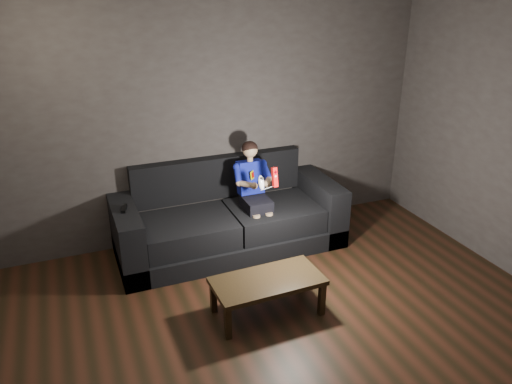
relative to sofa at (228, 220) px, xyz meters
name	(u,v)px	position (x,y,z in m)	size (l,w,h in m)	color
floor	(313,370)	(-0.03, -2.11, -0.31)	(5.00, 5.00, 0.00)	black
back_wall	(211,120)	(-0.03, 0.39, 1.04)	(5.00, 0.04, 2.70)	#393231
sofa	(228,220)	(0.00, 0.00, 0.00)	(2.45, 1.06, 0.94)	black
child	(253,183)	(0.28, -0.08, 0.43)	(0.41, 0.50, 1.00)	black
wii_remote_red	(275,177)	(0.35, -0.47, 0.63)	(0.06, 0.08, 0.21)	red
nunchuk_white	(261,183)	(0.21, -0.46, 0.59)	(0.08, 0.11, 0.16)	white
wii_remote_black	(124,208)	(-1.10, -0.09, 0.37)	(0.08, 0.17, 0.03)	black
coffee_table	(268,284)	(-0.08, -1.31, 0.00)	(0.98, 0.51, 0.35)	black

